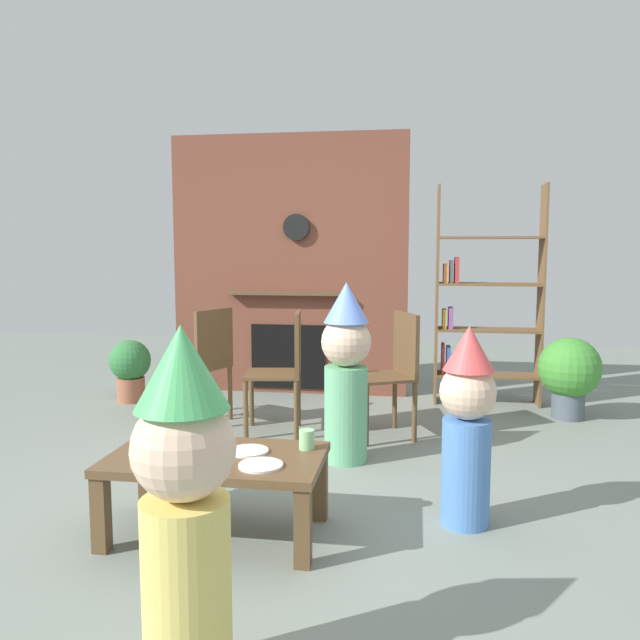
{
  "coord_description": "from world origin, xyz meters",
  "views": [
    {
      "loc": [
        0.71,
        -3.23,
        1.36
      ],
      "look_at": [
        0.15,
        0.4,
        0.94
      ],
      "focal_mm": 35.49,
      "sensor_mm": 36.0,
      "label": 1
    }
  ],
  "objects_px": {
    "birthday_cake_slice": "(197,439)",
    "dining_chair_right": "(394,367)",
    "potted_plant_short": "(130,367)",
    "dining_chair_left": "(206,358)",
    "paper_plate_front": "(249,451)",
    "paper_cup_center": "(159,443)",
    "paper_plate_rear": "(261,465)",
    "bookshelf": "(480,304)",
    "dining_chair_middle": "(285,365)",
    "potted_plant_tall": "(569,372)",
    "coffee_table": "(216,468)",
    "child_with_cone_hat": "(185,502)",
    "paper_cup_near_right": "(307,439)",
    "child_in_pink": "(467,421)",
    "paper_cup_near_left": "(143,459)",
    "child_by_the_chairs": "(346,368)"
  },
  "relations": [
    {
      "from": "child_with_cone_hat",
      "to": "potted_plant_tall",
      "type": "relative_size",
      "value": 1.74
    },
    {
      "from": "bookshelf",
      "to": "coffee_table",
      "type": "distance_m",
      "value": 3.25
    },
    {
      "from": "paper_cup_near_right",
      "to": "birthday_cake_slice",
      "type": "distance_m",
      "value": 0.55
    },
    {
      "from": "paper_plate_front",
      "to": "child_by_the_chairs",
      "type": "height_order",
      "value": "child_by_the_chairs"
    },
    {
      "from": "coffee_table",
      "to": "paper_cup_near_left",
      "type": "xyz_separation_m",
      "value": [
        -0.26,
        -0.23,
        0.11
      ]
    },
    {
      "from": "paper_plate_rear",
      "to": "potted_plant_tall",
      "type": "bearing_deg",
      "value": 53.37
    },
    {
      "from": "potted_plant_short",
      "to": "dining_chair_left",
      "type": "bearing_deg",
      "value": -32.47
    },
    {
      "from": "dining_chair_middle",
      "to": "potted_plant_short",
      "type": "relative_size",
      "value": 1.63
    },
    {
      "from": "bookshelf",
      "to": "dining_chair_left",
      "type": "relative_size",
      "value": 2.11
    },
    {
      "from": "paper_cup_near_right",
      "to": "dining_chair_left",
      "type": "bearing_deg",
      "value": 122.71
    },
    {
      "from": "paper_cup_center",
      "to": "birthday_cake_slice",
      "type": "xyz_separation_m",
      "value": [
        0.15,
        0.11,
        -0.01
      ]
    },
    {
      "from": "paper_plate_rear",
      "to": "potted_plant_tall",
      "type": "relative_size",
      "value": 0.31
    },
    {
      "from": "paper_cup_center",
      "to": "child_by_the_chairs",
      "type": "distance_m",
      "value": 1.39
    },
    {
      "from": "potted_plant_short",
      "to": "coffee_table",
      "type": "bearing_deg",
      "value": -56.88
    },
    {
      "from": "dining_chair_right",
      "to": "potted_plant_short",
      "type": "relative_size",
      "value": 1.63
    },
    {
      "from": "paper_cup_near_left",
      "to": "paper_cup_near_right",
      "type": "height_order",
      "value": "paper_cup_near_right"
    },
    {
      "from": "dining_chair_left",
      "to": "paper_plate_rear",
      "type": "bearing_deg",
      "value": 139.25
    },
    {
      "from": "child_in_pink",
      "to": "dining_chair_left",
      "type": "height_order",
      "value": "child_in_pink"
    },
    {
      "from": "bookshelf",
      "to": "potted_plant_tall",
      "type": "height_order",
      "value": "bookshelf"
    },
    {
      "from": "child_in_pink",
      "to": "paper_plate_rear",
      "type": "bearing_deg",
      "value": 10.13
    },
    {
      "from": "potted_plant_tall",
      "to": "paper_cup_near_right",
      "type": "bearing_deg",
      "value": -127.32
    },
    {
      "from": "paper_plate_front",
      "to": "paper_cup_center",
      "type": "bearing_deg",
      "value": -172.34
    },
    {
      "from": "paper_cup_center",
      "to": "birthday_cake_slice",
      "type": "bearing_deg",
      "value": 36.33
    },
    {
      "from": "child_by_the_chairs",
      "to": "paper_cup_near_left",
      "type": "bearing_deg",
      "value": -5.43
    },
    {
      "from": "bookshelf",
      "to": "dining_chair_middle",
      "type": "bearing_deg",
      "value": -142.34
    },
    {
      "from": "paper_plate_front",
      "to": "paper_plate_rear",
      "type": "relative_size",
      "value": 0.95
    },
    {
      "from": "dining_chair_right",
      "to": "potted_plant_short",
      "type": "height_order",
      "value": "dining_chair_right"
    },
    {
      "from": "birthday_cake_slice",
      "to": "paper_cup_center",
      "type": "bearing_deg",
      "value": -143.67
    },
    {
      "from": "potted_plant_tall",
      "to": "paper_plate_front",
      "type": "bearing_deg",
      "value": -130.24
    },
    {
      "from": "paper_cup_center",
      "to": "potted_plant_short",
      "type": "bearing_deg",
      "value": 118.2
    },
    {
      "from": "potted_plant_tall",
      "to": "paper_cup_center",
      "type": "bearing_deg",
      "value": -135.07
    },
    {
      "from": "birthday_cake_slice",
      "to": "dining_chair_right",
      "type": "distance_m",
      "value": 1.86
    },
    {
      "from": "bookshelf",
      "to": "dining_chair_right",
      "type": "xyz_separation_m",
      "value": [
        -0.71,
        -1.12,
        -0.37
      ]
    },
    {
      "from": "child_in_pink",
      "to": "dining_chair_left",
      "type": "distance_m",
      "value": 2.43
    },
    {
      "from": "bookshelf",
      "to": "paper_cup_near_left",
      "type": "relative_size",
      "value": 20.39
    },
    {
      "from": "paper_plate_rear",
      "to": "dining_chair_middle",
      "type": "relative_size",
      "value": 0.22
    },
    {
      "from": "birthday_cake_slice",
      "to": "child_with_cone_hat",
      "type": "bearing_deg",
      "value": -71.76
    },
    {
      "from": "birthday_cake_slice",
      "to": "paper_cup_near_right",
      "type": "bearing_deg",
      "value": 3.97
    },
    {
      "from": "child_with_cone_hat",
      "to": "potted_plant_short",
      "type": "relative_size",
      "value": 2.07
    },
    {
      "from": "bookshelf",
      "to": "paper_cup_center",
      "type": "xyz_separation_m",
      "value": [
        -1.76,
        -2.84,
        -0.44
      ]
    },
    {
      "from": "paper_cup_center",
      "to": "birthday_cake_slice",
      "type": "height_order",
      "value": "paper_cup_center"
    },
    {
      "from": "paper_cup_center",
      "to": "dining_chair_left",
      "type": "xyz_separation_m",
      "value": [
        -0.4,
        1.85,
        0.08
      ]
    },
    {
      "from": "potted_plant_tall",
      "to": "coffee_table",
      "type": "bearing_deg",
      "value": -131.45
    },
    {
      "from": "dining_chair_middle",
      "to": "potted_plant_tall",
      "type": "height_order",
      "value": "dining_chair_middle"
    },
    {
      "from": "bookshelf",
      "to": "paper_plate_rear",
      "type": "bearing_deg",
      "value": -112.45
    },
    {
      "from": "paper_cup_center",
      "to": "child_by_the_chairs",
      "type": "height_order",
      "value": "child_by_the_chairs"
    },
    {
      "from": "bookshelf",
      "to": "child_by_the_chairs",
      "type": "height_order",
      "value": "bookshelf"
    },
    {
      "from": "coffee_table",
      "to": "paper_cup_center",
      "type": "bearing_deg",
      "value": 178.99
    },
    {
      "from": "paper_cup_near_left",
      "to": "paper_cup_center",
      "type": "bearing_deg",
      "value": 96.01
    },
    {
      "from": "potted_plant_short",
      "to": "paper_plate_rear",
      "type": "bearing_deg",
      "value": -54.32
    }
  ]
}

